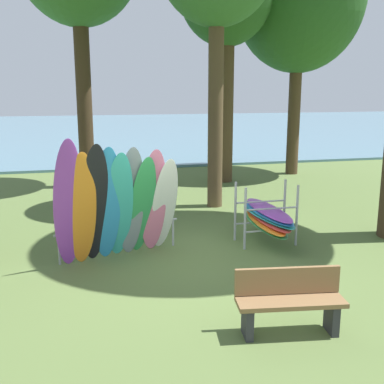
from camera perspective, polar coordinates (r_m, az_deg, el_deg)
ground_plane at (r=8.90m, az=-0.91°, el=-8.29°), size 80.00×80.00×0.00m
lake_water at (r=36.62m, az=-10.72°, el=7.37°), size 80.00×36.00×0.10m
leaning_board_pile at (r=8.80m, az=-8.89°, el=-1.55°), size 2.43×1.25×2.34m
board_storage_rack at (r=9.89m, az=8.93°, el=-2.95°), size 1.15×2.13×1.25m
park_bench at (r=6.46m, az=11.57°, el=-12.52°), size 1.44×0.59×0.85m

